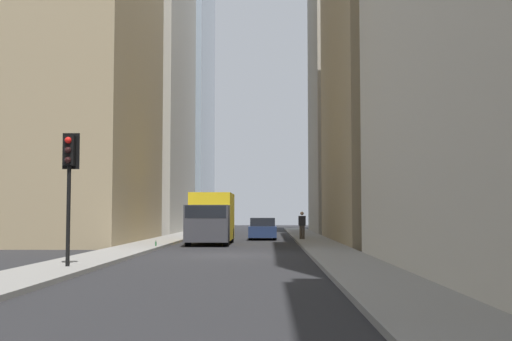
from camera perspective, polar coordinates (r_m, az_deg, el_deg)
ground_plane at (r=27.21m, az=-2.71°, el=-7.32°), size 135.00×135.00×0.00m
sidewalk_right at (r=27.87m, az=-12.05°, el=-7.01°), size 90.00×2.20×0.14m
sidewalk_left at (r=27.28m, az=6.84°, el=-7.14°), size 90.00×2.20×0.14m
building_left_far at (r=59.55m, az=9.71°, el=9.56°), size 12.88×10.50×30.61m
building_left_midfar at (r=40.75m, az=13.67°, el=7.33°), size 17.38×10.00×18.87m
building_right_far at (r=60.57m, az=-10.86°, el=8.99°), size 16.84×10.50×29.86m
delivery_truck at (r=36.83m, az=-3.89°, el=-4.09°), size 6.46×2.25×2.84m
sedan_navy at (r=43.53m, az=0.58°, el=-5.08°), size 4.30×1.78×1.42m
traffic_light_foreground at (r=20.76m, az=-15.78°, el=0.24°), size 0.43×0.52×4.02m
pedestrian at (r=40.90m, az=3.98°, el=-4.62°), size 0.26×0.44×1.68m
discarded_bottle at (r=32.50m, az=-8.61°, el=-6.25°), size 0.07×0.07×0.27m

